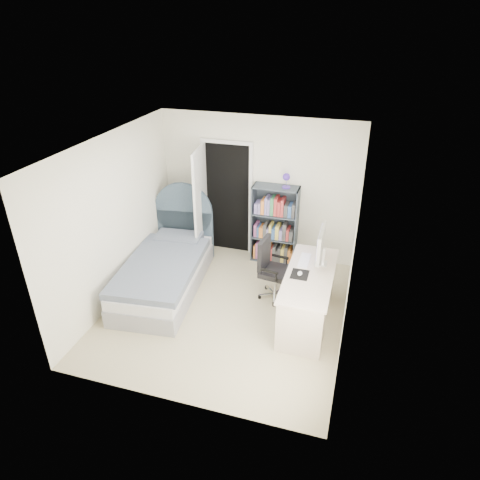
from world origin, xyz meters
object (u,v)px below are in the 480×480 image
(bed, at_px, (166,269))
(office_chair, at_px, (271,266))
(floor_lamp, at_px, (195,223))
(bookcase, at_px, (275,228))
(nightstand, at_px, (195,230))
(desk, at_px, (308,295))

(bed, distance_m, office_chair, 1.68)
(floor_lamp, height_order, bookcase, bookcase)
(office_chair, bearing_deg, bookcase, 99.62)
(floor_lamp, bearing_deg, bookcase, 7.93)
(nightstand, relative_size, office_chair, 0.59)
(bed, height_order, nightstand, bed)
(nightstand, distance_m, desk, 2.75)
(bookcase, height_order, desk, bookcase)
(floor_lamp, bearing_deg, desk, -30.77)
(bed, relative_size, floor_lamp, 1.53)
(desk, bearing_deg, nightstand, 147.19)
(bed, height_order, bookcase, bookcase)
(nightstand, xyz_separation_m, desk, (2.31, -1.49, 0.04))
(floor_lamp, relative_size, office_chair, 1.56)
(floor_lamp, relative_size, desk, 0.96)
(bookcase, distance_m, desk, 1.74)
(desk, bearing_deg, bookcase, 118.40)
(floor_lamp, distance_m, desk, 2.60)
(desk, relative_size, office_chair, 1.63)
(office_chair, bearing_deg, floor_lamp, 150.44)
(desk, bearing_deg, bed, 174.56)
(bed, bearing_deg, desk, -5.44)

